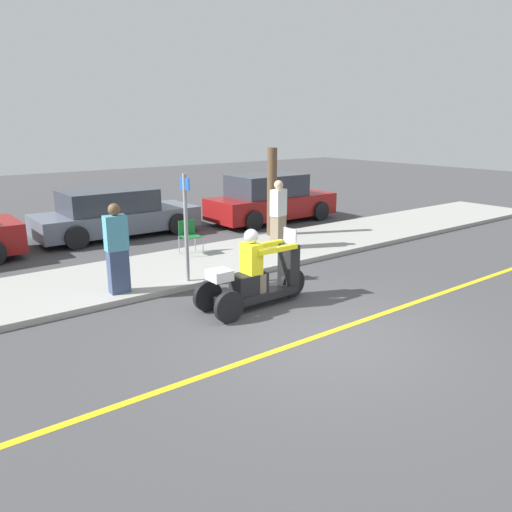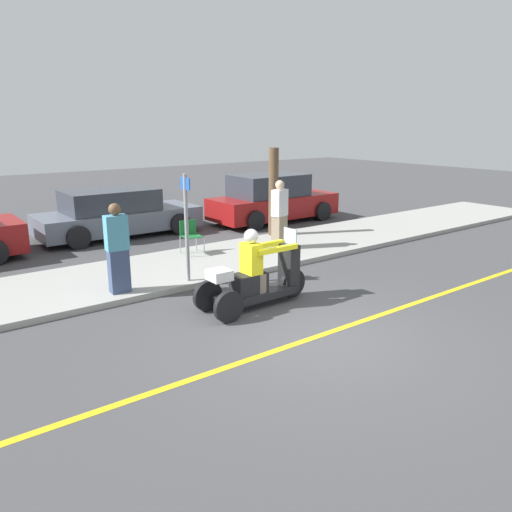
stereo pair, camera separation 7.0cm
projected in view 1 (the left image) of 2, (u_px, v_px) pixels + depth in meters
The scene contains 11 objects.
ground_plane at pixel (317, 337), 7.91m from camera, with size 60.00×60.00×0.00m, color #424244.
lane_stripe at pixel (319, 336), 7.93m from camera, with size 24.00×0.12×0.01m.
sidewalk_strip at pixel (177, 268), 11.43m from camera, with size 28.00×2.80×0.12m.
motorcycle_trike at pixel (257, 279), 9.09m from camera, with size 2.27×0.78×1.47m.
spectator_by_tree at pixel (278, 216), 12.77m from camera, with size 0.47×0.36×1.76m.
spectator_far_back at pixel (117, 250), 9.40m from camera, with size 0.43×0.27×1.73m.
folding_chair_set_back at pixel (189, 233), 12.34m from camera, with size 0.50×0.50×0.82m.
parked_car_lot_right at pixel (114, 214), 14.73m from camera, with size 4.69×2.06×1.40m.
parked_car_lot_center at pixel (270, 200), 16.91m from camera, with size 4.47×1.97×1.61m.
tree_trunk at pixel (272, 192), 14.20m from camera, with size 0.28×0.28×2.49m.
street_sign at pixel (186, 224), 10.00m from camera, with size 0.08×0.36×2.20m.
Camera 1 is at (-5.20, -5.22, 3.29)m, focal length 35.00 mm.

